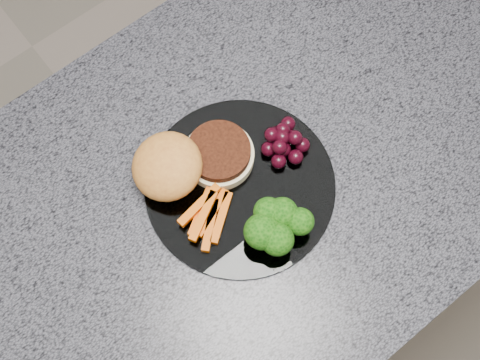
% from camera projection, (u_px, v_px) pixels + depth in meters
% --- Properties ---
extents(island_cabinet, '(1.20, 0.60, 0.86)m').
position_uv_depth(island_cabinet, '(235.00, 266.00, 1.35)').
color(island_cabinet, brown).
rests_on(island_cabinet, ground).
extents(countertop, '(1.20, 0.60, 0.04)m').
position_uv_depth(countertop, '(232.00, 192.00, 0.93)').
color(countertop, '#4E4F58').
rests_on(countertop, island_cabinet).
extents(plate, '(0.26, 0.26, 0.01)m').
position_uv_depth(plate, '(240.00, 186.00, 0.91)').
color(plate, white).
rests_on(plate, countertop).
extents(burger, '(0.18, 0.13, 0.05)m').
position_uv_depth(burger, '(186.00, 163.00, 0.89)').
color(burger, '#F9E8AF').
rests_on(burger, plate).
extents(carrot_sticks, '(0.09, 0.07, 0.02)m').
position_uv_depth(carrot_sticks, '(208.00, 215.00, 0.88)').
color(carrot_sticks, '#D85503').
rests_on(carrot_sticks, plate).
extents(broccoli, '(0.09, 0.08, 0.06)m').
position_uv_depth(broccoli, '(275.00, 225.00, 0.85)').
color(broccoli, '#53812F').
rests_on(broccoli, plate).
extents(grape_bunch, '(0.07, 0.07, 0.04)m').
position_uv_depth(grape_bunch, '(284.00, 142.00, 0.91)').
color(grape_bunch, black).
rests_on(grape_bunch, plate).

